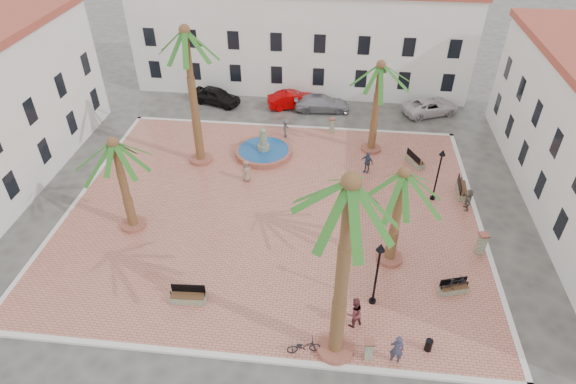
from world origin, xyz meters
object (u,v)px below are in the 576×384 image
(bollard_n, at_px, (332,125))
(lamppost_e, at_px, (440,166))
(car_silver, at_px, (322,103))
(fountain, at_px, (264,151))
(bench_se, at_px, (454,289))
(lamppost_s, at_px, (378,264))
(palm_nw, at_px, (186,45))
(bicycle_a, at_px, (304,346))
(bollard_se, at_px, (369,349))
(pedestrian_north, at_px, (286,128))
(bollard_e, at_px, (481,243))
(cyclist_a, at_px, (397,349))
(car_red, at_px, (293,100))
(bench_e, at_px, (462,190))
(car_white, at_px, (430,107))
(bench_ne, at_px, (415,161))
(bench_s, at_px, (188,297))
(palm_e, at_px, (402,185))
(litter_bin, at_px, (429,345))
(pedestrian_fountain_b, at_px, (367,162))
(pedestrian_east, at_px, (468,199))
(pedestrian_fountain_a, at_px, (247,171))
(car_black, at_px, (216,96))
(palm_s, at_px, (349,205))
(palm_ne, at_px, (380,76))
(cyclist_b, at_px, (354,312))
(palm_sw, at_px, (116,155))
(bicycle_b, at_px, (455,285))

(bollard_n, bearing_deg, lamppost_e, -49.35)
(car_silver, bearing_deg, fountain, 149.34)
(bench_se, relative_size, lamppost_s, 0.41)
(palm_nw, xyz_separation_m, bicycle_a, (8.94, -15.49, -8.27))
(bollard_se, xyz_separation_m, pedestrian_north, (-6.06, 19.63, 0.14))
(bollard_e, height_order, cyclist_a, cyclist_a)
(lamppost_e, distance_m, car_red, 16.50)
(bench_e, xyz_separation_m, bollard_se, (-6.52, -13.48, 0.36))
(cyclist_a, distance_m, car_white, 25.63)
(fountain, height_order, bicycle_a, fountain)
(bench_ne, bearing_deg, bench_s, 111.75)
(palm_e, bearing_deg, litter_bin, -76.00)
(bench_se, xyz_separation_m, pedestrian_fountain_b, (-4.37, 10.82, 0.58))
(pedestrian_north, bearing_deg, pedestrian_east, -113.82)
(bollard_n, height_order, pedestrian_fountain_a, pedestrian_fountain_a)
(car_black, height_order, car_white, car_black)
(pedestrian_fountain_b, bearing_deg, bicycle_a, -73.74)
(palm_s, relative_size, lamppost_e, 2.66)
(palm_ne, xyz_separation_m, pedestrian_north, (-6.70, 1.21, -5.20))
(bollard_se, height_order, bollard_e, bollard_e)
(bollard_n, relative_size, bicycle_a, 0.78)
(bench_s, relative_size, bench_se, 1.14)
(bollard_se, relative_size, cyclist_b, 0.69)
(bench_se, bearing_deg, lamppost_e, 73.22)
(bench_se, distance_m, litter_bin, 4.16)
(palm_sw, relative_size, car_silver, 1.31)
(bench_s, distance_m, bench_ne, 19.36)
(palm_sw, bearing_deg, pedestrian_east, 10.97)
(car_silver, bearing_deg, palm_ne, -151.13)
(pedestrian_north, bearing_deg, palm_s, -158.74)
(palm_nw, bearing_deg, bollard_n, 29.33)
(car_silver, bearing_deg, bollard_n, -169.51)
(palm_sw, relative_size, lamppost_s, 1.54)
(lamppost_s, relative_size, pedestrian_fountain_b, 2.52)
(palm_e, relative_size, pedestrian_north, 3.99)
(lamppost_e, height_order, bicycle_a, lamppost_e)
(bench_s, xyz_separation_m, car_silver, (5.64, 22.41, 0.27))
(cyclist_a, height_order, bicycle_a, cyclist_a)
(palm_e, distance_m, pedestrian_east, 8.55)
(bench_se, distance_m, car_red, 23.18)
(bollard_e, relative_size, car_silver, 0.30)
(lamppost_s, relative_size, car_red, 0.93)
(lamppost_e, height_order, bicycle_b, lamppost_e)
(palm_nw, xyz_separation_m, pedestrian_north, (5.85, 4.14, -7.90))
(palm_nw, distance_m, cyclist_a, 21.77)
(bench_se, bearing_deg, cyclist_a, -143.46)
(car_white, bearing_deg, car_red, 66.58)
(lamppost_e, bearing_deg, bench_ne, 100.44)
(bollard_e, bearing_deg, cyclist_b, -140.76)
(bollard_se, bearing_deg, bicycle_a, 180.00)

